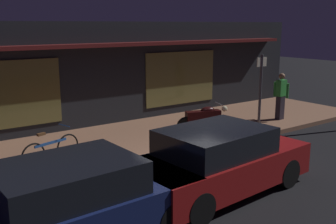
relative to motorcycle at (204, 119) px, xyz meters
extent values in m
plane|color=black|center=(-1.83, -2.04, -0.65)|extent=(60.00, 60.00, 0.00)
cube|color=#8C6047|center=(-1.83, 0.96, -0.57)|extent=(18.00, 4.00, 0.15)
cube|color=black|center=(-1.83, 4.36, 1.15)|extent=(18.00, 2.80, 3.60)
cube|color=brown|center=(-5.03, 2.94, 0.85)|extent=(3.20, 0.04, 2.00)
cube|color=brown|center=(1.37, 2.94, 0.85)|extent=(3.20, 0.04, 2.00)
cube|color=#591919|center=(-1.83, 2.71, 2.20)|extent=(16.20, 0.50, 0.12)
cylinder|color=black|center=(-0.56, 0.18, -0.20)|extent=(0.61, 0.30, 0.60)
cylinder|color=black|center=(0.49, -0.16, -0.20)|extent=(0.61, 0.30, 0.60)
cube|color=black|center=(-0.03, 0.01, 0.08)|extent=(1.13, 0.61, 0.36)
ellipsoid|color=black|center=(0.11, -0.04, 0.28)|extent=(0.49, 0.36, 0.20)
sphere|color=#F9EDB7|center=(0.65, -0.21, 0.28)|extent=(0.18, 0.18, 0.18)
cylinder|color=gray|center=(0.46, -0.15, 0.45)|extent=(0.20, 0.53, 0.03)
torus|color=black|center=(-5.26, 0.00, -0.17)|extent=(0.64, 0.23, 0.66)
torus|color=black|center=(-4.30, 0.28, -0.17)|extent=(0.64, 0.23, 0.66)
cube|color=#1E478C|center=(-4.78, 0.14, 0.05)|extent=(0.87, 0.29, 0.06)
cube|color=brown|center=(-5.02, 0.07, 0.32)|extent=(0.21, 0.13, 0.06)
cylinder|color=#1E478C|center=(-4.38, 0.26, 0.40)|extent=(0.14, 0.41, 0.02)
cube|color=#28232D|center=(3.58, -0.03, -0.07)|extent=(0.30, 0.22, 0.85)
cube|color=#2D8C38|center=(3.58, -0.03, 0.64)|extent=(0.40, 0.25, 0.58)
sphere|color=#8C6647|center=(3.58, -0.03, 1.06)|extent=(0.22, 0.22, 0.22)
cylinder|color=#2D8C38|center=(3.60, -0.29, 0.57)|extent=(0.10, 0.10, 0.52)
cylinder|color=#2D8C38|center=(3.55, 0.23, 0.57)|extent=(0.10, 0.10, 0.52)
cylinder|color=#47474C|center=(2.26, -0.22, 0.70)|extent=(0.09, 0.09, 2.40)
cube|color=beige|center=(2.26, -0.22, 1.65)|extent=(0.44, 0.03, 0.30)
cylinder|color=black|center=(-4.28, -2.52, -0.33)|extent=(0.65, 0.24, 0.64)
cylinder|color=black|center=(-4.22, -4.07, -0.33)|extent=(0.65, 0.24, 0.64)
cube|color=#141E4C|center=(-5.60, -3.35, -0.10)|extent=(4.17, 1.92, 0.68)
cube|color=black|center=(-5.75, -3.35, 0.45)|extent=(2.26, 1.68, 0.64)
cylinder|color=black|center=(-1.05, -2.33, -0.33)|extent=(0.65, 0.27, 0.64)
cylinder|color=black|center=(-0.94, -3.88, -0.33)|extent=(0.65, 0.27, 0.64)
cylinder|color=black|center=(-3.74, -2.52, -0.33)|extent=(0.65, 0.27, 0.64)
cylinder|color=black|center=(-3.63, -4.07, -0.33)|extent=(0.65, 0.27, 0.64)
cube|color=maroon|center=(-2.34, -3.20, -0.10)|extent=(4.22, 2.05, 0.68)
cube|color=black|center=(-2.49, -3.21, 0.45)|extent=(2.31, 1.75, 0.64)
camera|label=1|loc=(-7.86, -9.00, 2.86)|focal=42.44mm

